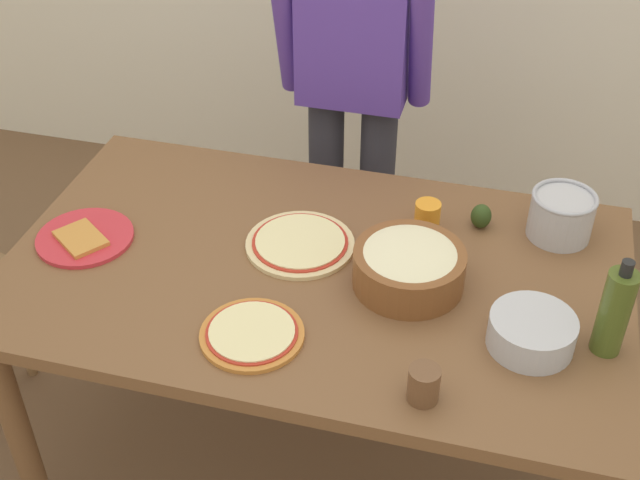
{
  "coord_description": "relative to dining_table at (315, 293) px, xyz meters",
  "views": [
    {
      "loc": [
        0.44,
        -1.61,
        2.13
      ],
      "look_at": [
        0.0,
        0.05,
        0.81
      ],
      "focal_mm": 46.94,
      "sensor_mm": 36.0,
      "label": 1
    }
  ],
  "objects": [
    {
      "name": "ground",
      "position": [
        0.0,
        0.0,
        -0.67
      ],
      "size": [
        8.0,
        8.0,
        0.0
      ],
      "primitive_type": "plane",
      "color": "brown"
    },
    {
      "name": "dining_table",
      "position": [
        0.0,
        0.0,
        0.0
      ],
      "size": [
        1.6,
        0.96,
        0.76
      ],
      "color": "brown",
      "rests_on": "ground"
    },
    {
      "name": "person_cook",
      "position": [
        -0.08,
        0.76,
        0.27
      ],
      "size": [
        0.49,
        0.25,
        1.62
      ],
      "color": "#2D2D38",
      "rests_on": "ground"
    },
    {
      "name": "pizza_raw_on_board",
      "position": [
        -0.06,
        0.07,
        0.1
      ],
      "size": [
        0.29,
        0.29,
        0.02
      ],
      "color": "beige",
      "rests_on": "dining_table"
    },
    {
      "name": "pizza_cooked_on_tray",
      "position": [
        -0.08,
        -0.29,
        0.1
      ],
      "size": [
        0.25,
        0.25,
        0.02
      ],
      "color": "#C67A33",
      "rests_on": "dining_table"
    },
    {
      "name": "plate_with_slice",
      "position": [
        -0.63,
        -0.05,
        0.1
      ],
      "size": [
        0.26,
        0.26,
        0.02
      ],
      "color": "red",
      "rests_on": "dining_table"
    },
    {
      "name": "popcorn_bowl",
      "position": [
        0.24,
        -0.01,
        0.15
      ],
      "size": [
        0.28,
        0.28,
        0.11
      ],
      "color": "brown",
      "rests_on": "dining_table"
    },
    {
      "name": "mixing_bowl_steel",
      "position": [
        0.55,
        -0.15,
        0.13
      ],
      "size": [
        0.2,
        0.2,
        0.08
      ],
      "color": "#B7B7BC",
      "rests_on": "dining_table"
    },
    {
      "name": "olive_oil_bottle",
      "position": [
        0.72,
        -0.12,
        0.2
      ],
      "size": [
        0.07,
        0.07,
        0.26
      ],
      "color": "#47561E",
      "rests_on": "dining_table"
    },
    {
      "name": "steel_pot",
      "position": [
        0.6,
        0.3,
        0.16
      ],
      "size": [
        0.17,
        0.17,
        0.13
      ],
      "color": "#B7B7BC",
      "rests_on": "dining_table"
    },
    {
      "name": "cup_orange",
      "position": [
        0.25,
        0.23,
        0.13
      ],
      "size": [
        0.07,
        0.07,
        0.08
      ],
      "primitive_type": "cylinder",
      "color": "orange",
      "rests_on": "dining_table"
    },
    {
      "name": "cup_small_brown",
      "position": [
        0.34,
        -0.37,
        0.13
      ],
      "size": [
        0.07,
        0.07,
        0.08
      ],
      "primitive_type": "cylinder",
      "color": "brown",
      "rests_on": "dining_table"
    },
    {
      "name": "avocado",
      "position": [
        0.39,
        0.28,
        0.13
      ],
      "size": [
        0.06,
        0.06,
        0.07
      ],
      "primitive_type": "ellipsoid",
      "color": "#2D4219",
      "rests_on": "dining_table"
    }
  ]
}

